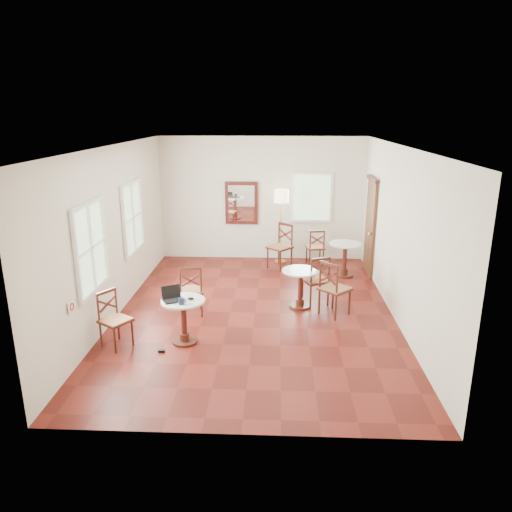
{
  "coord_description": "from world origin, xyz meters",
  "views": [
    {
      "loc": [
        0.39,
        -8.19,
        3.55
      ],
      "look_at": [
        0.0,
        0.3,
        1.0
      ],
      "focal_mm": 33.82,
      "sensor_mm": 36.0,
      "label": 1
    }
  ],
  "objects": [
    {
      "name": "ground",
      "position": [
        0.0,
        0.0,
        0.0
      ],
      "size": [
        7.0,
        7.0,
        0.0
      ],
      "primitive_type": "plane",
      "color": "#5C150F",
      "rests_on": "ground"
    },
    {
      "name": "room_shell",
      "position": [
        -0.06,
        0.27,
        1.89
      ],
      "size": [
        5.02,
        7.02,
        3.01
      ],
      "color": "silver",
      "rests_on": "ground"
    },
    {
      "name": "cafe_table_near",
      "position": [
        -1.07,
        -1.24,
        0.45
      ],
      "size": [
        0.69,
        0.69,
        0.73
      ],
      "color": "#441B11",
      "rests_on": "ground"
    },
    {
      "name": "cafe_table_mid",
      "position": [
        0.83,
        0.32,
        0.45
      ],
      "size": [
        0.69,
        0.69,
        0.73
      ],
      "color": "#441B11",
      "rests_on": "ground"
    },
    {
      "name": "cafe_table_back",
      "position": [
        1.9,
        2.17,
        0.47
      ],
      "size": [
        0.72,
        0.72,
        0.76
      ],
      "color": "#441B11",
      "rests_on": "ground"
    },
    {
      "name": "chair_near_a",
      "position": [
        -1.16,
        -0.13,
        0.47
      ],
      "size": [
        0.52,
        0.52,
        0.95
      ],
      "rotation": [
        0.0,
        0.0,
        3.35
      ],
      "color": "#441B11",
      "rests_on": "ground"
    },
    {
      "name": "chair_near_b",
      "position": [
        -2.13,
        -1.4,
        0.45
      ],
      "size": [
        0.57,
        0.57,
        0.9
      ],
      "rotation": [
        0.0,
        0.0,
        0.99
      ],
      "color": "#441B11",
      "rests_on": "ground"
    },
    {
      "name": "chair_mid_a",
      "position": [
        1.14,
        0.48,
        0.48
      ],
      "size": [
        0.58,
        0.58,
        0.97
      ],
      "rotation": [
        0.0,
        0.0,
        3.52
      ],
      "color": "#441B11",
      "rests_on": "ground"
    },
    {
      "name": "chair_mid_b",
      "position": [
        1.42,
        -0.02,
        0.51
      ],
      "size": [
        0.67,
        0.67,
        1.02
      ],
      "rotation": [
        0.0,
        0.0,
        2.34
      ],
      "color": "#441B11",
      "rests_on": "ground"
    },
    {
      "name": "chair_back_a",
      "position": [
        1.31,
        2.97,
        0.44
      ],
      "size": [
        0.47,
        0.47,
        0.88
      ],
      "rotation": [
        0.0,
        0.0,
        3.31
      ],
      "color": "#441B11",
      "rests_on": "ground"
    },
    {
      "name": "chair_back_b",
      "position": [
        0.47,
        2.69,
        0.52
      ],
      "size": [
        0.68,
        0.68,
        1.05
      ],
      "rotation": [
        0.0,
        0.0,
        -0.72
      ],
      "color": "#441B11",
      "rests_on": "ground"
    },
    {
      "name": "floor_lamp",
      "position": [
        0.47,
        3.15,
        1.52
      ],
      "size": [
        0.35,
        0.35,
        1.79
      ],
      "color": "#BF8C3F",
      "rests_on": "ground"
    },
    {
      "name": "laptop",
      "position": [
        -1.24,
        -1.25,
        0.78
      ],
      "size": [
        0.38,
        0.36,
        0.22
      ],
      "rotation": [
        0.0,
        0.0,
        0.5
      ],
      "color": "black",
      "rests_on": "cafe_table_near"
    },
    {
      "name": "mouse",
      "position": [
        -0.95,
        -1.23,
        0.75
      ],
      "size": [
        0.11,
        0.07,
        0.04
      ],
      "primitive_type": "ellipsoid",
      "rotation": [
        0.0,
        0.0,
        -0.1
      ],
      "color": "black",
      "rests_on": "cafe_table_near"
    },
    {
      "name": "navy_mug",
      "position": [
        -1.06,
        -1.42,
        0.78
      ],
      "size": [
        0.13,
        0.08,
        0.1
      ],
      "color": "#111D38",
      "rests_on": "cafe_table_near"
    },
    {
      "name": "water_glass",
      "position": [
        -1.17,
        -1.41,
        0.78
      ],
      "size": [
        0.05,
        0.05,
        0.09
      ],
      "primitive_type": "cylinder",
      "color": "white",
      "rests_on": "cafe_table_near"
    },
    {
      "name": "power_adapter",
      "position": [
        -1.37,
        -1.58,
        0.02
      ],
      "size": [
        0.1,
        0.06,
        0.04
      ],
      "primitive_type": "cube",
      "color": "black",
      "rests_on": "ground"
    }
  ]
}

